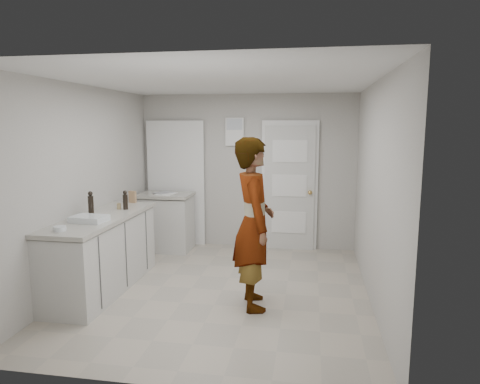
% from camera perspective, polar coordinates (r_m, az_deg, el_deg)
% --- Properties ---
extents(ground, '(4.00, 4.00, 0.00)m').
position_cam_1_polar(ground, '(5.39, -2.38, -12.94)').
color(ground, '#AFA593').
rests_on(ground, ground).
extents(room_shell, '(4.00, 4.00, 4.00)m').
position_cam_1_polar(room_shell, '(7.02, -0.54, 0.88)').
color(room_shell, '#AAA7A1').
rests_on(room_shell, ground).
extents(main_counter, '(0.64, 1.96, 0.93)m').
position_cam_1_polar(main_counter, '(5.55, -17.83, -8.07)').
color(main_counter, beige).
rests_on(main_counter, ground).
extents(side_counter, '(0.84, 0.61, 0.93)m').
position_cam_1_polar(side_counter, '(7.02, -9.81, -4.21)').
color(side_counter, beige).
rests_on(side_counter, ground).
extents(person, '(0.62, 0.79, 1.88)m').
position_cam_1_polar(person, '(4.68, 1.82, -4.24)').
color(person, silver).
rests_on(person, ground).
extents(cake_mix_box, '(0.11, 0.06, 0.17)m').
position_cam_1_polar(cake_mix_box, '(6.20, -14.14, -0.63)').
color(cake_mix_box, '#966E4B').
rests_on(cake_mix_box, main_counter).
extents(spice_jar, '(0.05, 0.05, 0.08)m').
position_cam_1_polar(spice_jar, '(5.78, -15.85, -1.83)').
color(spice_jar, tan).
rests_on(spice_jar, main_counter).
extents(oil_cruet_a, '(0.06, 0.06, 0.25)m').
position_cam_1_polar(oil_cruet_a, '(5.72, -15.04, -1.09)').
color(oil_cruet_a, black).
rests_on(oil_cruet_a, main_counter).
extents(oil_cruet_b, '(0.07, 0.07, 0.30)m').
position_cam_1_polar(oil_cruet_b, '(5.45, -19.27, -1.51)').
color(oil_cruet_b, black).
rests_on(oil_cruet_b, main_counter).
extents(baking_dish, '(0.40, 0.30, 0.07)m').
position_cam_1_polar(baking_dish, '(5.14, -19.47, -3.41)').
color(baking_dish, silver).
rests_on(baking_dish, main_counter).
extents(egg_bowl, '(0.13, 0.13, 0.05)m').
position_cam_1_polar(egg_bowl, '(4.80, -22.90, -4.52)').
color(egg_bowl, silver).
rests_on(egg_bowl, main_counter).
extents(papers, '(0.30, 0.36, 0.01)m').
position_cam_1_polar(papers, '(6.86, -9.84, -0.24)').
color(papers, white).
rests_on(papers, side_counter).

